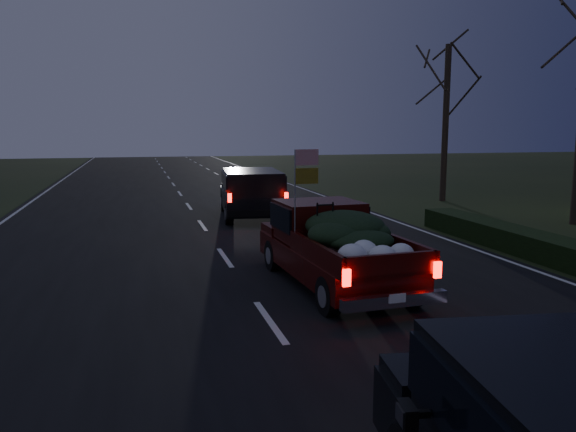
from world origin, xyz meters
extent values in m
plane|color=black|center=(0.00, 0.00, 0.00)|extent=(120.00, 120.00, 0.00)
cube|color=black|center=(0.00, 0.00, 0.01)|extent=(14.00, 120.00, 0.02)
cube|color=black|center=(7.80, 3.00, 0.30)|extent=(1.00, 10.00, 0.60)
cylinder|color=black|center=(11.50, 14.00, 3.50)|extent=(0.28, 0.28, 7.00)
cube|color=#3C0B08|center=(1.81, 1.91, 0.56)|extent=(2.13, 4.79, 0.52)
cube|color=#3C0B08|center=(1.77, 2.75, 1.27)|extent=(1.82, 1.59, 0.85)
cube|color=black|center=(1.77, 2.75, 1.36)|extent=(1.91, 1.51, 0.52)
cube|color=#3C0B08|center=(1.88, 0.69, 0.85)|extent=(1.88, 2.72, 0.06)
ellipsoid|color=black|center=(1.90, 1.16, 1.27)|extent=(1.59, 1.77, 0.56)
cylinder|color=gray|center=(0.97, 1.86, 1.93)|extent=(0.03, 0.03, 1.88)
cube|color=red|center=(1.22, 1.88, 2.71)|extent=(0.49, 0.04, 0.32)
cube|color=gold|center=(1.22, 1.88, 2.33)|extent=(0.49, 0.04, 0.32)
cube|color=black|center=(2.01, 11.53, 0.65)|extent=(2.60, 5.20, 0.63)
cube|color=black|center=(1.99, 11.27, 1.36)|extent=(2.33, 3.84, 0.84)
cube|color=black|center=(1.99, 11.27, 1.44)|extent=(2.43, 3.75, 0.50)
cube|color=black|center=(-0.26, -5.47, 1.20)|extent=(0.13, 0.23, 0.16)
camera|label=1|loc=(-2.10, -8.95, 3.26)|focal=35.00mm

